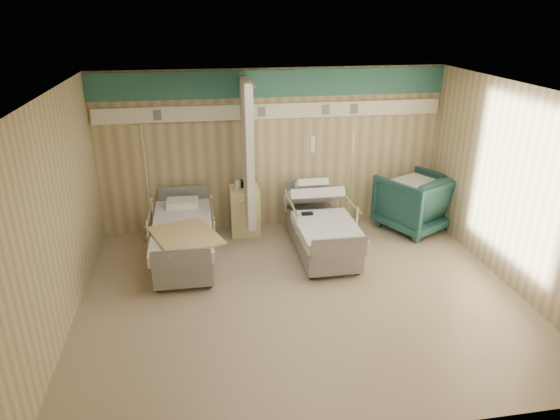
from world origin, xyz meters
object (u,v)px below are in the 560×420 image
Objects in this scene: bed_left at (184,243)px; iv_stand_left at (151,218)px; bedside_cabinet at (245,210)px; bed_right at (321,233)px; visitor_armchair at (414,202)px; iv_stand_right at (349,208)px.

bed_left is 1.07× the size of iv_stand_left.
bed_left is 2.54× the size of bedside_cabinet.
bedside_cabinet is (-1.15, 0.90, 0.11)m from bed_right.
bed_right is at bearing -9.20° from visitor_armchair.
iv_stand_right is 3.46m from iv_stand_left.
bed_right is at bearing 0.00° from bed_left.
bedside_cabinet is 1.87m from iv_stand_right.
bedside_cabinet reaches higher than bed_right.
iv_stand_left reaches higher than iv_stand_right.
bed_left is at bearing -57.29° from iv_stand_left.
iv_stand_left is (-3.46, 0.03, 0.05)m from iv_stand_right.
visitor_armchair is 0.62× the size of iv_stand_right.
bedside_cabinet is at bearing -32.88° from visitor_armchair.
iv_stand_right is at bearing -2.39° from bedside_cabinet.
visitor_armchair is 1.16m from iv_stand_right.
bed_left is at bearing 180.00° from bed_right.
visitor_armchair is (1.85, 0.60, 0.19)m from bed_right.
bed_right is 1.07× the size of iv_stand_left.
visitor_armchair reaches higher than bedside_cabinet.
bed_left is 3.03m from iv_stand_right.
iv_stand_right is (0.72, 0.82, 0.05)m from bed_right.
iv_stand_left reaches higher than visitor_armchair.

